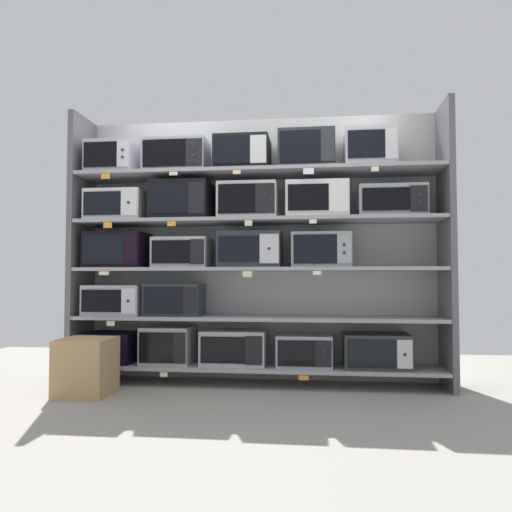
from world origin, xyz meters
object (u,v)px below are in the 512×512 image
(microwave_11, at_px, (118,206))
(microwave_14, at_px, (317,201))
(microwave_1, at_px, (168,345))
(microwave_8, at_px, (182,253))
(microwave_17, at_px, (177,157))
(microwave_5, at_px, (117,300))
(microwave_16, at_px, (115,159))
(microwave_6, at_px, (175,300))
(microwave_10, at_px, (321,250))
(microwave_20, at_px, (369,150))
(microwave_12, at_px, (182,202))
(microwave_15, at_px, (391,202))
(microwave_9, at_px, (250,250))
(microwave_2, at_px, (234,347))
(microwave_3, at_px, (305,350))
(microwave_19, at_px, (307,152))
(microwave_7, at_px, (118,250))
(microwave_0, at_px, (112,347))
(microwave_18, at_px, (243,155))
(microwave_13, at_px, (248,202))
(microwave_4, at_px, (376,351))
(shipping_carton, at_px, (86,366))

(microwave_11, relative_size, microwave_14, 0.97)
(microwave_1, height_order, microwave_14, microwave_14)
(microwave_8, height_order, microwave_17, microwave_17)
(microwave_5, relative_size, microwave_14, 0.98)
(microwave_16, bearing_deg, microwave_6, -0.02)
(microwave_10, distance_m, microwave_20, 0.95)
(microwave_12, xyz_separation_m, microwave_16, (-0.63, -0.00, 0.40))
(microwave_12, distance_m, microwave_15, 1.82)
(microwave_5, height_order, microwave_9, microwave_9)
(microwave_11, relative_size, microwave_12, 0.99)
(microwave_2, bearing_deg, microwave_16, -179.99)
(microwave_1, xyz_separation_m, microwave_20, (1.75, 0.00, 1.68))
(microwave_3, xyz_separation_m, microwave_19, (0.03, -0.00, 1.71))
(microwave_17, bearing_deg, microwave_11, 179.97)
(microwave_7, distance_m, microwave_17, 0.99)
(microwave_0, bearing_deg, microwave_18, -0.00)
(microwave_13, bearing_deg, microwave_3, -0.00)
(microwave_6, relative_size, microwave_17, 0.87)
(microwave_4, bearing_deg, microwave_1, -180.00)
(microwave_10, bearing_deg, microwave_18, 179.98)
(microwave_5, relative_size, microwave_12, 0.99)
(microwave_17, relative_size, shipping_carton, 1.27)
(microwave_11, xyz_separation_m, microwave_17, (0.54, -0.00, 0.43))
(microwave_15, bearing_deg, microwave_4, -179.85)
(microwave_5, relative_size, microwave_8, 1.05)
(microwave_9, relative_size, microwave_11, 1.07)
(microwave_7, bearing_deg, microwave_11, 176.45)
(microwave_3, relative_size, shipping_carton, 1.06)
(microwave_8, distance_m, microwave_19, 1.40)
(microwave_1, xyz_separation_m, microwave_2, (0.59, 0.00, -0.01))
(microwave_7, height_order, microwave_13, microwave_13)
(shipping_carton, bearing_deg, microwave_1, 48.23)
(microwave_14, bearing_deg, microwave_15, -0.00)
(microwave_13, bearing_deg, microwave_14, 0.03)
(microwave_13, relative_size, microwave_17, 0.91)
(microwave_0, xyz_separation_m, microwave_7, (0.05, -0.00, 0.87))
(microwave_0, xyz_separation_m, shipping_carton, (0.03, -0.55, -0.08))
(microwave_6, relative_size, microwave_12, 0.95)
(microwave_7, relative_size, microwave_17, 0.92)
(microwave_4, distance_m, microwave_12, 2.11)
(microwave_7, distance_m, microwave_16, 0.83)
(microwave_12, relative_size, microwave_18, 1.09)
(microwave_13, bearing_deg, microwave_15, 0.01)
(microwave_16, bearing_deg, microwave_0, 179.82)
(microwave_5, height_order, microwave_12, microwave_12)
(microwave_11, height_order, microwave_14, microwave_14)
(microwave_14, relative_size, microwave_15, 0.94)
(microwave_4, distance_m, microwave_18, 2.03)
(microwave_10, bearing_deg, microwave_6, 180.00)
(microwave_13, height_order, microwave_15, microwave_13)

